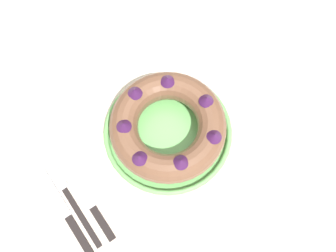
{
  "coord_description": "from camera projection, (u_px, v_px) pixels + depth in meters",
  "views": [
    {
      "loc": [
        -0.18,
        -0.24,
        1.61
      ],
      "look_at": [
        -0.01,
        -0.0,
        0.8
      ],
      "focal_mm": 42.0,
      "sensor_mm": 36.0,
      "label": 1
    }
  ],
  "objects": [
    {
      "name": "serving_dish",
      "position": [
        168.0,
        133.0,
        0.9
      ],
      "size": [
        0.29,
        0.29,
        0.03
      ],
      "color": "#6BB760",
      "rests_on": "dining_table"
    },
    {
      "name": "fork",
      "position": [
        71.0,
        200.0,
        0.86
      ],
      "size": [
        0.02,
        0.21,
        0.01
      ],
      "rotation": [
        0.0,
        0.0,
        0.04
      ],
      "color": "black",
      "rests_on": "dining_table"
    },
    {
      "name": "serving_knife",
      "position": [
        69.0,
        219.0,
        0.85
      ],
      "size": [
        0.02,
        0.23,
        0.01
      ],
      "rotation": [
        0.0,
        0.0,
        -0.03
      ],
      "color": "black",
      "rests_on": "dining_table"
    },
    {
      "name": "cake_knife",
      "position": [
        94.0,
        209.0,
        0.85
      ],
      "size": [
        0.02,
        0.18,
        0.01
      ],
      "rotation": [
        0.0,
        0.0,
        -0.07
      ],
      "color": "black",
      "rests_on": "dining_table"
    },
    {
      "name": "ground_plane",
      "position": [
        170.0,
        190.0,
        1.62
      ],
      "size": [
        8.0,
        8.0,
        0.0
      ],
      "primitive_type": "plane",
      "color": "gray"
    },
    {
      "name": "dining_table",
      "position": [
        171.0,
        142.0,
        0.99
      ],
      "size": [
        1.4,
        1.24,
        0.74
      ],
      "color": "beige",
      "rests_on": "ground_plane"
    },
    {
      "name": "napkin",
      "position": [
        248.0,
        67.0,
        0.97
      ],
      "size": [
        0.2,
        0.17,
        0.0
      ],
      "primitive_type": "cube",
      "rotation": [
        0.0,
        0.0,
        -0.26
      ],
      "color": "white",
      "rests_on": "dining_table"
    },
    {
      "name": "bundt_cake",
      "position": [
        168.0,
        126.0,
        0.86
      ],
      "size": [
        0.26,
        0.26,
        0.08
      ],
      "color": "brown",
      "rests_on": "serving_dish"
    }
  ]
}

